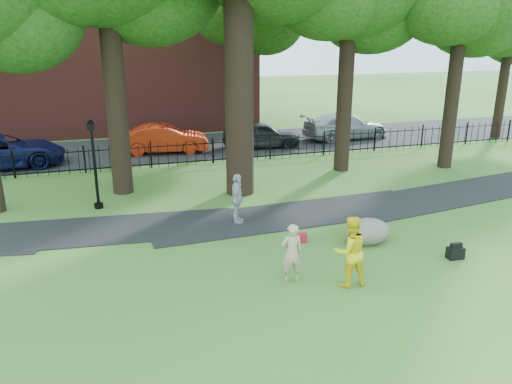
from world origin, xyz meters
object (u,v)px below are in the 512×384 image
object	(u,v)px
boulder	(368,230)
red_sedan	(165,139)
woman	(292,253)
lamppost	(95,166)
man	(350,251)

from	to	relation	value
boulder	red_sedan	size ratio (longest dim) A/B	0.30
boulder	red_sedan	world-z (taller)	red_sedan
woman	lamppost	size ratio (longest dim) A/B	0.48
lamppost	woman	bearing A→B (deg)	-34.78
lamppost	red_sedan	size ratio (longest dim) A/B	0.71
woman	red_sedan	xyz separation A→B (m)	(-1.20, 15.64, -0.03)
man	woman	bearing A→B (deg)	-22.78
woman	lamppost	world-z (taller)	lamppost
man	red_sedan	size ratio (longest dim) A/B	0.40
woman	red_sedan	world-z (taller)	woman
lamppost	red_sedan	bearing A→B (deg)	89.59
lamppost	red_sedan	world-z (taller)	lamppost
woman	lamppost	xyz separation A→B (m)	(-4.72, 7.43, 0.82)
boulder	lamppost	size ratio (longest dim) A/B	0.43
boulder	man	bearing A→B (deg)	-128.77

